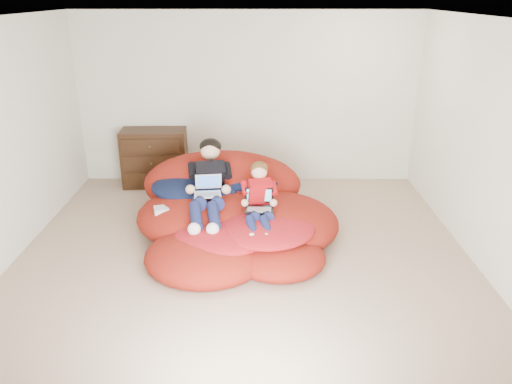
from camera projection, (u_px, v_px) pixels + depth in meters
name	position (u px, v px, depth m)	size (l,w,h in m)	color
room_shell	(243.00, 240.00, 5.42)	(5.10, 5.10, 2.77)	tan
dresser	(155.00, 158.00, 7.43)	(0.97, 0.56, 0.85)	black
beanbag_pile	(231.00, 215.00, 5.91)	(2.43, 2.46, 0.93)	maroon
cream_pillow	(202.00, 168.00, 6.41)	(0.48, 0.31, 0.31)	white
older_boy	(209.00, 180.00, 5.78)	(0.41, 1.24, 0.75)	black
younger_boy	(259.00, 197.00, 5.51)	(0.33, 0.86, 0.64)	red
laptop_white	(208.00, 189.00, 5.70)	(0.32, 0.33, 0.21)	silver
laptop_black	(259.00, 203.00, 5.52)	(0.32, 0.31, 0.22)	black
power_adapter	(161.00, 210.00, 5.66)	(0.16, 0.16, 0.06)	silver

